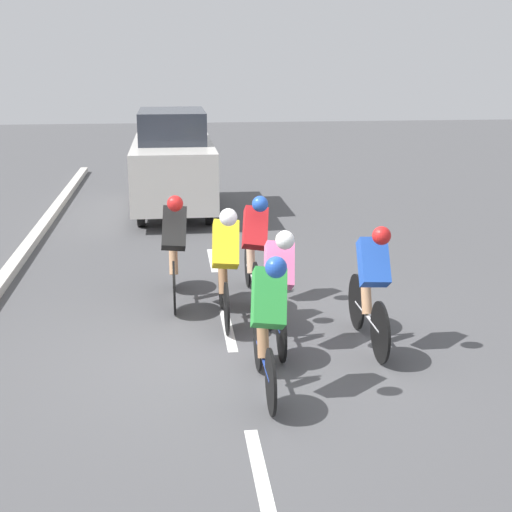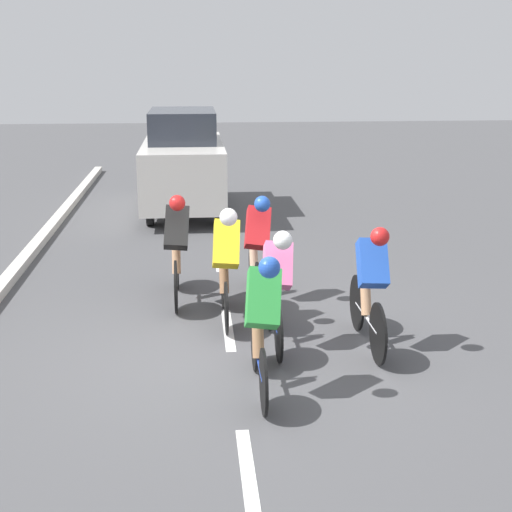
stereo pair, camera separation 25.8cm
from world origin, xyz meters
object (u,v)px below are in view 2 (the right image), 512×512
cyclist_blue (371,284)px  cyclist_yellow (226,261)px  support_car (184,162)px  cyclist_black (177,246)px  cyclist_green (262,320)px  cyclist_red (257,244)px  cyclist_pink (276,285)px

cyclist_blue → cyclist_yellow: cyclist_yellow is taller
cyclist_blue → support_car: bearing=-74.4°
cyclist_black → cyclist_blue: cyclist_black is taller
cyclist_green → cyclist_red: bearing=-94.1°
cyclist_red → support_car: support_car is taller
cyclist_black → support_car: bearing=-90.4°
cyclist_yellow → cyclist_green: bearing=97.2°
cyclist_red → support_car: 6.15m
cyclist_blue → support_car: 8.21m
cyclist_black → cyclist_yellow: (-0.63, 0.84, 0.01)m
cyclist_red → cyclist_pink: size_ratio=1.02×
cyclist_green → cyclist_pink: cyclist_green is taller
cyclist_pink → support_car: size_ratio=0.39×
cyclist_green → cyclist_blue: 1.72m
cyclist_green → support_car: size_ratio=0.39×
cyclist_yellow → cyclist_black: bearing=-53.0°
cyclist_green → cyclist_pink: size_ratio=1.01×
support_car → cyclist_blue: bearing=105.6°
cyclist_black → cyclist_green: 3.03m
cyclist_pink → support_car: support_car is taller
cyclist_red → cyclist_blue: 2.18m
cyclist_green → cyclist_yellow: size_ratio=1.01×
cyclist_pink → cyclist_blue: 1.08m
cyclist_black → cyclist_pink: 2.08m
cyclist_red → support_car: size_ratio=0.40×
cyclist_red → cyclist_pink: 1.74m
cyclist_green → cyclist_yellow: (0.26, -2.06, 0.02)m
cyclist_green → cyclist_pink: 1.21m
cyclist_black → cyclist_red: cyclist_black is taller
cyclist_pink → cyclist_blue: (-1.07, 0.12, 0.01)m
cyclist_pink → cyclist_blue: bearing=173.6°
cyclist_pink → cyclist_yellow: size_ratio=1.00×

